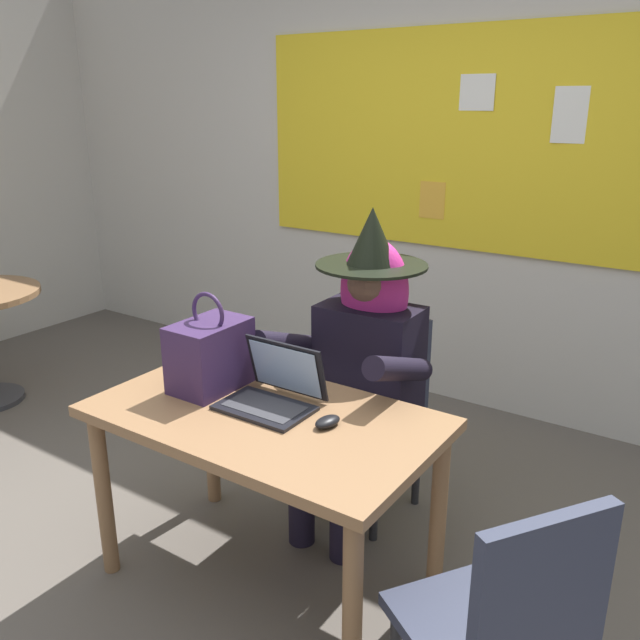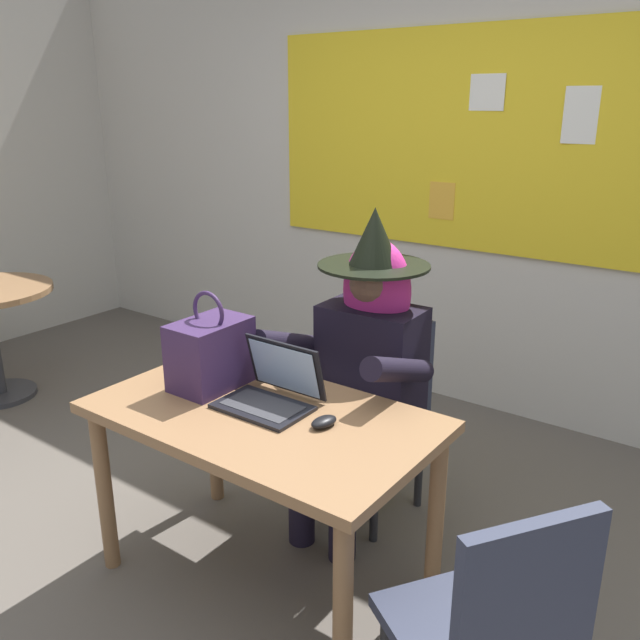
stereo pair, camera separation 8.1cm
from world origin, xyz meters
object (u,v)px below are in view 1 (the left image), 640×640
at_px(chair_at_desk, 376,403).
at_px(laptop, 273,392).
at_px(chair_extra_corner, 506,627).
at_px(handbag, 210,354).
at_px(person_costumed, 362,353).
at_px(desk_main, 264,437).
at_px(computer_mouse, 327,422).

height_order(chair_at_desk, laptop, laptop).
bearing_deg(chair_extra_corner, handbag, 19.59).
distance_m(person_costumed, laptop, 0.53).
bearing_deg(chair_at_desk, chair_extra_corner, 48.20).
bearing_deg(handbag, desk_main, -11.46).
xyz_separation_m(desk_main, laptop, (-0.01, 0.07, 0.15)).
height_order(chair_at_desk, computer_mouse, chair_at_desk).
distance_m(laptop, handbag, 0.30).
xyz_separation_m(computer_mouse, handbag, (-0.55, 0.02, 0.12)).
bearing_deg(handbag, chair_at_desk, 61.21).
height_order(laptop, computer_mouse, laptop).
distance_m(person_costumed, computer_mouse, 0.59).
relative_size(chair_at_desk, person_costumed, 0.65).
xyz_separation_m(desk_main, handbag, (-0.30, 0.06, 0.23)).
bearing_deg(chair_extra_corner, computer_mouse, 11.57).
relative_size(desk_main, computer_mouse, 11.86).
relative_size(laptop, handbag, 0.88).
relative_size(person_costumed, handbag, 3.61).
distance_m(desk_main, laptop, 0.16).
height_order(person_costumed, computer_mouse, person_costumed).
bearing_deg(desk_main, computer_mouse, 8.98).
bearing_deg(computer_mouse, handbag, -172.33).
height_order(person_costumed, handbag, person_costumed).
bearing_deg(desk_main, chair_at_desk, 85.46).
height_order(computer_mouse, handbag, handbag).
relative_size(desk_main, laptop, 3.71).
relative_size(person_costumed, chair_extra_corner, 1.53).
bearing_deg(computer_mouse, laptop, -176.63).
bearing_deg(computer_mouse, desk_main, -160.96).
bearing_deg(chair_extra_corner, laptop, 15.31).
bearing_deg(computer_mouse, person_costumed, 119.12).
height_order(person_costumed, laptop, person_costumed).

